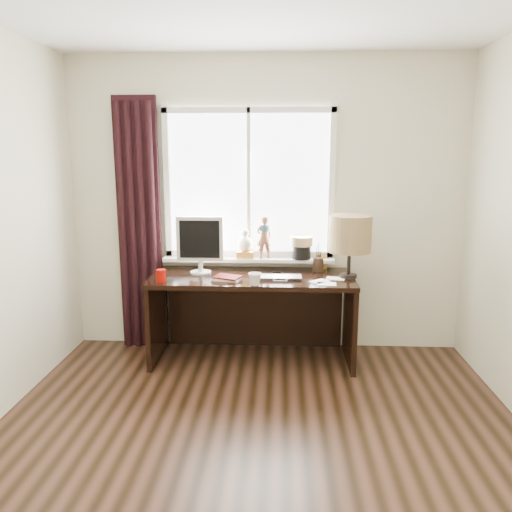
# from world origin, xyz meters

# --- Properties ---
(floor) EXTENTS (3.50, 4.00, 0.00)m
(floor) POSITION_xyz_m (0.00, 0.00, 0.00)
(floor) COLOR #46291C
(floor) RESTS_ON ground
(wall_back) EXTENTS (3.50, 0.00, 2.60)m
(wall_back) POSITION_xyz_m (0.00, 2.00, 1.30)
(wall_back) COLOR beige
(wall_back) RESTS_ON ground
(laptop) EXTENTS (0.36, 0.24, 0.03)m
(laptop) POSITION_xyz_m (0.14, 1.53, 0.76)
(laptop) COLOR silver
(laptop) RESTS_ON desk
(mug) EXTENTS (0.14, 0.14, 0.10)m
(mug) POSITION_xyz_m (-0.06, 1.33, 0.80)
(mug) COLOR white
(mug) RESTS_ON desk
(red_cup) EXTENTS (0.08, 0.08, 0.10)m
(red_cup) POSITION_xyz_m (-0.82, 1.40, 0.80)
(red_cup) COLOR #950801
(red_cup) RESTS_ON desk
(window) EXTENTS (1.52, 0.22, 1.40)m
(window) POSITION_xyz_m (-0.13, 1.95, 1.31)
(window) COLOR white
(window) RESTS_ON ground
(curtain) EXTENTS (0.38, 0.09, 2.25)m
(curtain) POSITION_xyz_m (-1.13, 1.91, 1.12)
(curtain) COLOR black
(curtain) RESTS_ON floor
(desk) EXTENTS (1.70, 0.70, 0.75)m
(desk) POSITION_xyz_m (-0.10, 1.73, 0.51)
(desk) COLOR black
(desk) RESTS_ON floor
(monitor) EXTENTS (0.40, 0.18, 0.49)m
(monitor) POSITION_xyz_m (-0.55, 1.70, 1.03)
(monitor) COLOR beige
(monitor) RESTS_ON desk
(notebook_stack) EXTENTS (0.26, 0.22, 0.03)m
(notebook_stack) POSITION_xyz_m (-0.30, 1.49, 0.77)
(notebook_stack) COLOR beige
(notebook_stack) RESTS_ON desk
(brush_holder) EXTENTS (0.09, 0.09, 0.25)m
(brush_holder) POSITION_xyz_m (0.46, 1.83, 0.81)
(brush_holder) COLOR black
(brush_holder) RESTS_ON desk
(icon_frame) EXTENTS (0.10, 0.03, 0.13)m
(icon_frame) POSITION_xyz_m (0.50, 1.91, 0.81)
(icon_frame) COLOR gold
(icon_frame) RESTS_ON desk
(table_lamp) EXTENTS (0.35, 0.35, 0.52)m
(table_lamp) POSITION_xyz_m (0.70, 1.61, 1.11)
(table_lamp) COLOR black
(table_lamp) RESTS_ON desk
(loose_papers) EXTENTS (0.31, 0.31, 0.00)m
(loose_papers) POSITION_xyz_m (0.52, 1.48, 0.75)
(loose_papers) COLOR white
(loose_papers) RESTS_ON desk
(desk_cables) EXTENTS (0.32, 0.27, 0.01)m
(desk_cables) POSITION_xyz_m (0.15, 1.65, 0.75)
(desk_cables) COLOR black
(desk_cables) RESTS_ON desk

